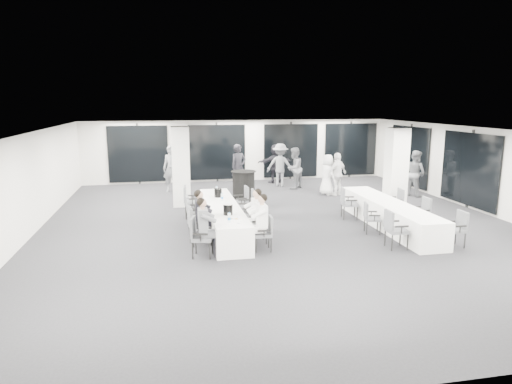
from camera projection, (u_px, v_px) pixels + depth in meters
room at (299, 173)px, 14.64m from camera, size 14.04×16.04×2.84m
column_left at (181, 167)px, 15.94m from camera, size 0.60×0.60×2.80m
column_right at (396, 170)px, 15.16m from camera, size 0.60×0.60×2.80m
banquet_table_main at (223, 218)px, 13.04m from camera, size 0.90×5.00×0.75m
banquet_table_side at (389, 214)px, 13.42m from camera, size 0.90×5.00×0.75m
cocktail_table at (244, 188)px, 16.14m from camera, size 0.89×0.89×1.23m
chair_main_left_near at (199, 234)px, 10.81m from camera, size 0.59×0.62×0.97m
chair_main_left_second at (196, 223)px, 11.72m from camera, size 0.56×0.61×1.00m
chair_main_left_mid at (194, 215)px, 12.60m from camera, size 0.49×0.55×0.96m
chair_main_left_fourth at (192, 210)px, 13.30m from camera, size 0.48×0.54×0.96m
chair_main_left_far at (190, 200)px, 14.44m from camera, size 0.56×0.61×1.02m
chair_main_right_near at (266, 231)px, 11.28m from camera, size 0.47×0.51×0.87m
chair_main_right_second at (260, 222)px, 11.92m from camera, size 0.50×0.56×0.97m
chair_main_right_mid at (253, 213)px, 12.97m from camera, size 0.49×0.54×0.93m
chair_main_right_fourth at (248, 204)px, 13.75m from camera, size 0.59×0.63×1.04m
chair_main_right_far at (242, 199)px, 14.67m from camera, size 0.51×0.57×0.97m
chair_side_left_near at (394, 227)px, 11.42m from camera, size 0.52×0.57×0.98m
chair_side_left_mid at (370, 216)px, 12.76m from camera, size 0.53×0.56×0.87m
chair_side_left_far at (347, 201)px, 14.34m from camera, size 0.59×0.62×0.99m
chair_side_right_near at (457, 226)px, 11.59m from camera, size 0.47×0.53×0.92m
chair_side_right_mid at (422, 211)px, 13.18m from camera, size 0.48×0.53×0.93m
chair_side_right_far at (396, 201)px, 14.61m from camera, size 0.49×0.54×0.90m
seated_guest_a at (206, 224)px, 10.77m from camera, size 0.50×0.38×1.44m
seated_guest_b at (202, 214)px, 11.71m from camera, size 0.50×0.38×1.44m
seated_guest_c at (259, 219)px, 11.19m from camera, size 0.50×0.38×1.44m
seated_guest_d at (254, 212)px, 11.84m from camera, size 0.50×0.38×1.44m
standing_guest_a at (239, 164)px, 19.05m from camera, size 0.97×0.89×2.15m
standing_guest_b at (294, 165)px, 19.17m from camera, size 1.10×1.08×1.99m
standing_guest_c at (280, 162)px, 19.73m from camera, size 1.53×1.22×2.11m
standing_guest_d at (338, 171)px, 17.88m from camera, size 1.29×1.13×1.91m
standing_guest_e at (327, 172)px, 17.97m from camera, size 0.80×1.00×1.81m
standing_guest_f at (276, 161)px, 20.60m from camera, size 1.95×1.07×2.01m
standing_guest_g at (171, 166)px, 18.54m from camera, size 0.92×0.81×2.15m
standing_guest_h at (415, 170)px, 17.73m from camera, size 0.93×1.13×2.02m
ice_bucket_near at (228, 209)px, 11.84m from camera, size 0.25×0.25×0.28m
ice_bucket_far at (218, 193)px, 14.01m from camera, size 0.23×0.23×0.27m
water_bottle_a at (229, 218)px, 11.09m from camera, size 0.07×0.07×0.24m
water_bottle_b at (222, 197)px, 13.51m from camera, size 0.07×0.07×0.22m
water_bottle_c at (217, 189)px, 14.74m from camera, size 0.06×0.06×0.20m
plate_a at (230, 219)px, 11.41m from camera, size 0.19×0.19×0.03m
plate_b at (237, 219)px, 11.41m from camera, size 0.20×0.20×0.03m
plate_c at (229, 209)px, 12.41m from camera, size 0.19×0.19×0.03m
wine_glass at (239, 218)px, 10.97m from camera, size 0.08×0.08×0.20m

